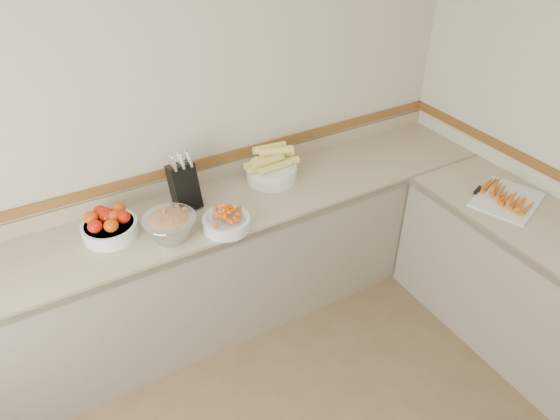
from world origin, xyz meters
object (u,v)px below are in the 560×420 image
knife_block (184,185)px  corn_bowl (271,168)px  cutting_board (506,197)px  cherry_tomato_bowl (226,221)px  rhubarb_bowl (170,225)px  tomato_bowl (109,225)px

knife_block → corn_bowl: size_ratio=0.99×
corn_bowl → cutting_board: corn_bowl is taller
cherry_tomato_bowl → corn_bowl: (0.48, 0.33, 0.04)m
cherry_tomato_bowl → cutting_board: size_ratio=0.52×
cherry_tomato_bowl → rhubarb_bowl: rhubarb_bowl is taller
rhubarb_bowl → cutting_board: size_ratio=0.56×
tomato_bowl → corn_bowl: 1.08m
corn_bowl → cutting_board: bearing=-39.1°
knife_block → rhubarb_bowl: knife_block is taller
cherry_tomato_bowl → rhubarb_bowl: (-0.31, 0.07, 0.04)m
cherry_tomato_bowl → cutting_board: 1.75m
corn_bowl → rhubarb_bowl: 0.83m
cherry_tomato_bowl → knife_block: bearing=110.2°
tomato_bowl → rhubarb_bowl: 0.35m
knife_block → cutting_board: size_ratio=0.69×
tomato_bowl → cutting_board: size_ratio=0.59×
knife_block → tomato_bowl: (-0.48, -0.06, -0.08)m
cherry_tomato_bowl → corn_bowl: size_ratio=0.75×
cherry_tomato_bowl → cutting_board: cherry_tomato_bowl is taller
knife_block → tomato_bowl: knife_block is taller
tomato_bowl → rhubarb_bowl: rhubarb_bowl is taller
knife_block → corn_bowl: 0.61m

